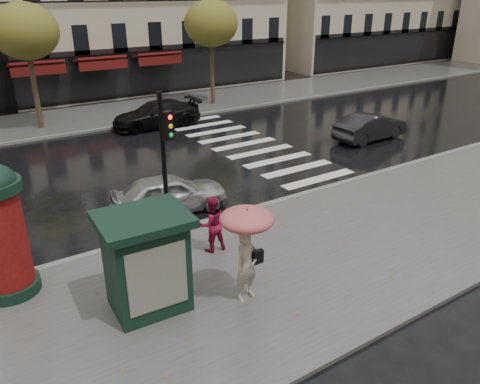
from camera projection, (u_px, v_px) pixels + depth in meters
ground at (254, 266)px, 13.21m from camera, size 160.00×160.00×0.00m
near_sidewalk at (264, 273)px, 12.80m from camera, size 90.00×7.00×0.12m
far_sidewalk at (73, 119)px, 27.81m from camera, size 90.00×6.00×0.12m
near_kerb at (203, 223)px, 15.49m from camera, size 90.00×0.25×0.14m
far_kerb at (88, 131)px, 25.50m from camera, size 90.00×0.25×0.14m
zebra_crossing at (244, 144)px, 23.59m from camera, size 3.60×11.75×0.01m
tree_far_left at (25, 32)px, 24.01m from camera, size 3.40×3.40×6.64m
tree_far_right at (211, 24)px, 29.49m from camera, size 3.40×3.40×6.64m
woman_umbrella at (247, 240)px, 11.03m from camera, size 1.30×1.30×2.50m
woman_red at (212, 224)px, 13.49m from camera, size 0.88×0.72×1.70m
man_burgundy at (143, 251)px, 11.96m from camera, size 1.04×0.87×1.82m
traffic_light at (166, 155)px, 13.30m from camera, size 0.34×0.45×4.53m
newsstand at (146, 261)px, 10.89m from camera, size 2.11×1.80×2.45m
car_silver at (169, 193)px, 16.21m from camera, size 4.18×2.07×1.37m
car_darkgrey at (371, 127)px, 24.01m from camera, size 4.27×1.65×1.39m
car_black at (156, 114)px, 26.28m from camera, size 5.04×2.19×1.44m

